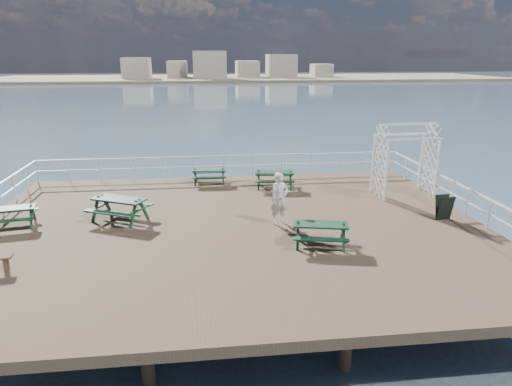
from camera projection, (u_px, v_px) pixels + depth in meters
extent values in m
cube|color=brown|center=(233.00, 230.00, 16.33)|extent=(18.00, 14.00, 0.30)
plane|color=#3B5163|center=(210.00, 122.00, 54.86)|extent=(300.00, 300.00, 0.00)
cube|color=tan|center=(250.00, 78.00, 146.65)|extent=(160.00, 40.00, 0.80)
cube|color=beige|center=(137.00, 68.00, 138.86)|extent=(8.00, 8.00, 6.00)
cube|color=beige|center=(177.00, 69.00, 140.36)|extent=(6.00, 8.00, 5.00)
cube|color=beige|center=(209.00, 64.00, 141.05)|extent=(10.00, 8.00, 8.00)
cube|color=beige|center=(248.00, 69.00, 142.84)|extent=(7.00, 8.00, 5.00)
cube|color=beige|center=(283.00, 66.00, 143.79)|extent=(9.00, 8.00, 7.00)
cube|color=beige|center=(323.00, 70.00, 145.69)|extent=(6.00, 8.00, 4.00)
cylinder|color=brown|center=(63.00, 217.00, 21.06)|extent=(0.36, 0.36, 2.10)
cylinder|color=brown|center=(375.00, 205.00, 22.75)|extent=(0.36, 0.36, 2.10)
cube|color=white|center=(223.00, 156.00, 22.49)|extent=(17.70, 0.07, 0.07)
cube|color=white|center=(223.00, 166.00, 22.63)|extent=(17.70, 0.05, 0.05)
cylinder|color=white|center=(37.00, 171.00, 21.63)|extent=(0.05, 0.05, 1.10)
cube|color=white|center=(469.00, 190.00, 16.98)|extent=(0.07, 13.70, 0.07)
cube|color=white|center=(468.00, 202.00, 17.13)|extent=(0.05, 13.70, 0.05)
cube|color=#12321D|center=(10.00, 209.00, 16.04)|extent=(1.73, 0.91, 0.05)
cube|color=#12321D|center=(14.00, 211.00, 16.62)|extent=(1.66, 0.50, 0.05)
cube|color=#12321D|center=(8.00, 221.00, 15.62)|extent=(1.66, 0.50, 0.05)
cube|color=#12321D|center=(32.00, 214.00, 16.31)|extent=(0.30, 1.31, 0.05)
cube|color=#12321D|center=(34.00, 213.00, 16.57)|extent=(0.15, 0.48, 0.80)
cube|color=#12321D|center=(31.00, 218.00, 16.07)|extent=(0.15, 0.48, 0.80)
cube|color=#12321D|center=(12.00, 220.00, 16.17)|extent=(1.45, 0.32, 0.05)
cube|color=#12321D|center=(209.00, 170.00, 21.53)|extent=(1.59, 0.66, 0.05)
cube|color=#12321D|center=(209.00, 172.00, 22.10)|extent=(1.58, 0.27, 0.04)
cube|color=#12321D|center=(209.00, 178.00, 21.10)|extent=(1.58, 0.27, 0.04)
cube|color=#12321D|center=(195.00, 176.00, 21.55)|extent=(0.11, 1.27, 0.05)
cube|color=#12321D|center=(223.00, 175.00, 21.66)|extent=(0.11, 1.27, 0.05)
cube|color=#12321D|center=(196.00, 175.00, 21.81)|extent=(0.08, 0.45, 0.76)
cube|color=#12321D|center=(195.00, 178.00, 21.31)|extent=(0.08, 0.45, 0.76)
cube|color=#12321D|center=(223.00, 175.00, 21.92)|extent=(0.08, 0.45, 0.76)
cube|color=#12321D|center=(223.00, 177.00, 21.42)|extent=(0.08, 0.45, 0.76)
cube|color=#12321D|center=(209.00, 179.00, 21.65)|extent=(1.40, 0.11, 0.05)
cube|color=#12321D|center=(275.00, 172.00, 20.78)|extent=(1.82, 0.92, 0.06)
cube|color=#12321D|center=(274.00, 175.00, 21.42)|extent=(1.76, 0.48, 0.05)
cube|color=#12321D|center=(275.00, 182.00, 20.31)|extent=(1.76, 0.48, 0.05)
cube|color=#12321D|center=(259.00, 179.00, 20.89)|extent=(0.27, 1.40, 0.06)
cube|color=#12321D|center=(290.00, 179.00, 20.86)|extent=(0.27, 1.40, 0.06)
cube|color=#12321D|center=(259.00, 178.00, 21.18)|extent=(0.15, 0.51, 0.85)
cube|color=#12321D|center=(259.00, 181.00, 20.62)|extent=(0.15, 0.51, 0.85)
cube|color=#12321D|center=(290.00, 178.00, 21.15)|extent=(0.15, 0.51, 0.85)
cube|color=#12321D|center=(291.00, 181.00, 20.59)|extent=(0.15, 0.51, 0.85)
cube|color=#12321D|center=(275.00, 182.00, 20.92)|extent=(1.55, 0.29, 0.06)
cube|color=#12321D|center=(119.00, 199.00, 16.64)|extent=(2.09, 1.56, 0.07)
cube|color=#12321D|center=(130.00, 202.00, 17.32)|extent=(1.87, 1.12, 0.05)
cube|color=#12321D|center=(108.00, 213.00, 16.15)|extent=(1.87, 1.12, 0.05)
cube|color=#12321D|center=(101.00, 206.00, 17.01)|extent=(0.78, 1.45, 0.07)
cube|color=#12321D|center=(138.00, 210.00, 16.48)|extent=(0.78, 1.45, 0.07)
cube|color=#12321D|center=(107.00, 204.00, 17.32)|extent=(0.33, 0.54, 0.95)
cube|color=#12321D|center=(96.00, 210.00, 16.73)|extent=(0.33, 0.54, 0.95)
cube|color=#12321D|center=(144.00, 209.00, 16.79)|extent=(0.33, 0.54, 0.95)
cube|color=#12321D|center=(133.00, 215.00, 16.20)|extent=(0.33, 0.54, 0.95)
cube|color=#12321D|center=(120.00, 213.00, 16.80)|extent=(1.59, 0.86, 0.07)
cube|color=#12321D|center=(321.00, 225.00, 14.45)|extent=(1.82, 1.02, 0.06)
cube|color=#12321D|center=(320.00, 226.00, 15.08)|extent=(1.73, 0.60, 0.05)
cube|color=#12321D|center=(321.00, 240.00, 13.99)|extent=(1.73, 0.60, 0.05)
cube|color=#12321D|center=(298.00, 232.00, 14.60)|extent=(0.37, 1.37, 0.06)
cube|color=#12321D|center=(343.00, 234.00, 14.47)|extent=(0.37, 1.37, 0.06)
cube|color=#12321D|center=(298.00, 230.00, 14.89)|extent=(0.18, 0.50, 0.84)
cube|color=#12321D|center=(298.00, 237.00, 14.35)|extent=(0.18, 0.50, 0.84)
cube|color=#12321D|center=(342.00, 232.00, 14.76)|extent=(0.18, 0.50, 0.84)
cube|color=#12321D|center=(344.00, 239.00, 14.22)|extent=(0.18, 0.50, 0.84)
cube|color=#12321D|center=(320.00, 238.00, 14.59)|extent=(1.51, 0.40, 0.06)
cube|color=brown|center=(6.00, 264.00, 12.92)|extent=(0.13, 0.34, 0.39)
cube|color=white|center=(386.00, 172.00, 18.74)|extent=(0.10, 0.10, 2.51)
cube|color=white|center=(373.00, 165.00, 19.91)|extent=(0.10, 0.10, 2.51)
cube|color=white|center=(437.00, 169.00, 19.15)|extent=(0.10, 0.10, 2.51)
cube|color=white|center=(421.00, 162.00, 20.33)|extent=(0.10, 0.10, 2.51)
cube|color=white|center=(415.00, 139.00, 18.56)|extent=(2.51, 0.26, 0.08)
cube|color=white|center=(400.00, 134.00, 19.74)|extent=(2.51, 0.26, 0.08)
cube|color=white|center=(409.00, 124.00, 19.00)|extent=(2.51, 0.25, 0.07)
cube|color=black|center=(446.00, 209.00, 16.72)|extent=(0.59, 0.29, 0.93)
cube|color=black|center=(443.00, 207.00, 16.89)|extent=(0.59, 0.29, 0.93)
imported|color=white|center=(280.00, 199.00, 16.25)|extent=(0.79, 0.63, 1.89)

